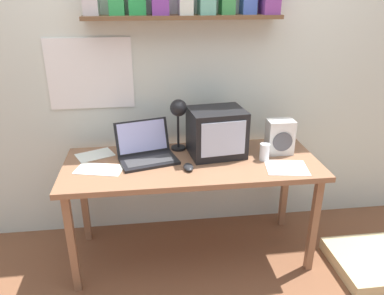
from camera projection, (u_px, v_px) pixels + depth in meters
ground_plane at (192, 252)px, 2.71m from camera, size 12.00×12.00×0.00m
back_wall at (184, 59)px, 2.60m from camera, size 5.60×0.24×2.60m
corner_desk at (192, 170)px, 2.45m from camera, size 1.65×0.65×0.73m
crt_monitor at (217, 132)px, 2.48m from camera, size 0.38×0.33×0.31m
laptop at (146, 150)px, 2.45m from camera, size 0.42×0.38×0.23m
desk_lamp at (178, 113)px, 2.46m from camera, size 0.11×0.17×0.38m
juice_glass at (264, 153)px, 2.44m from camera, size 0.06×0.06×0.11m
space_heater at (280, 137)px, 2.52m from camera, size 0.18×0.13×0.23m
computer_mouse at (188, 167)px, 2.32m from camera, size 0.06×0.11×0.03m
printed_handout at (287, 168)px, 2.34m from camera, size 0.29×0.26×0.00m
loose_paper_near_monitor at (99, 169)px, 2.32m from camera, size 0.32×0.23×0.00m
open_notebook at (95, 155)px, 2.52m from camera, size 0.28×0.24×0.00m
floor_cushion at (372, 263)px, 2.54m from camera, size 0.51×0.51×0.09m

